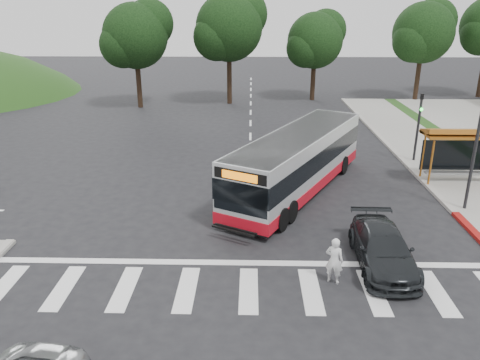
{
  "coord_description": "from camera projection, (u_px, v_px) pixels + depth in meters",
  "views": [
    {
      "loc": [
        0.03,
        -17.86,
        8.55
      ],
      "look_at": [
        -0.42,
        0.87,
        1.6
      ],
      "focal_mm": 35.0,
      "sensor_mm": 36.0,
      "label": 1
    }
  ],
  "objects": [
    {
      "name": "curb_east",
      "position": [
        406.0,
        163.0,
        26.98
      ],
      "size": [
        0.3,
        40.0,
        0.15
      ],
      "primitive_type": "cube",
      "color": "#9E9991",
      "rests_on": "ground"
    },
    {
      "name": "traffic_signal_ne_short",
      "position": [
        419.0,
        120.0,
        26.59
      ],
      "size": [
        0.18,
        0.37,
        4.0
      ],
      "color": "black",
      "rests_on": "ground"
    },
    {
      "name": "ground",
      "position": [
        249.0,
        223.0,
        19.71
      ],
      "size": [
        140.0,
        140.0,
        0.0
      ],
      "primitive_type": "plane",
      "color": "black",
      "rests_on": "ground"
    },
    {
      "name": "tree_north_b",
      "position": [
        316.0,
        40.0,
        43.91
      ],
      "size": [
        5.72,
        5.33,
        8.43
      ],
      "color": "black",
      "rests_on": "ground"
    },
    {
      "name": "tree_north_a",
      "position": [
        230.0,
        26.0,
        41.78
      ],
      "size": [
        6.6,
        6.15,
        10.17
      ],
      "color": "black",
      "rests_on": "ground"
    },
    {
      "name": "pedestrian",
      "position": [
        334.0,
        260.0,
        15.2
      ],
      "size": [
        0.69,
        0.59,
        1.61
      ],
      "primitive_type": "imported",
      "rotation": [
        0.0,
        0.0,
        2.72
      ],
      "color": "silver",
      "rests_on": "ground"
    },
    {
      "name": "crosswalk_ladder",
      "position": [
        249.0,
        290.0,
        15.02
      ],
      "size": [
        18.0,
        2.6,
        0.01
      ],
      "primitive_type": "cube",
      "color": "silver",
      "rests_on": "ground"
    },
    {
      "name": "tree_ne_a",
      "position": [
        424.0,
        32.0,
        43.43
      ],
      "size": [
        6.16,
        5.74,
        9.3
      ],
      "color": "black",
      "rests_on": "parking_lot"
    },
    {
      "name": "sidewalk_east",
      "position": [
        441.0,
        164.0,
        26.94
      ],
      "size": [
        4.0,
        40.0,
        0.12
      ],
      "primitive_type": "cube",
      "color": "gray",
      "rests_on": "ground"
    },
    {
      "name": "bus_shelter",
      "position": [
        465.0,
        138.0,
        23.44
      ],
      "size": [
        4.2,
        1.6,
        2.86
      ],
      "color": "#A75F1B",
      "rests_on": "sidewalk_east"
    },
    {
      "name": "traffic_signal_ne_tall",
      "position": [
        479.0,
        126.0,
        19.55
      ],
      "size": [
        0.18,
        0.37,
        6.5
      ],
      "color": "black",
      "rests_on": "ground"
    },
    {
      "name": "tree_north_c",
      "position": [
        136.0,
        35.0,
        40.3
      ],
      "size": [
        6.16,
        5.74,
        9.3
      ],
      "color": "black",
      "rests_on": "ground"
    },
    {
      "name": "dark_sedan",
      "position": [
        383.0,
        248.0,
        16.27
      ],
      "size": [
        1.93,
        4.55,
        1.31
      ],
      "primitive_type": "imported",
      "rotation": [
        0.0,
        0.0,
        -0.02
      ],
      "color": "black",
      "rests_on": "ground"
    },
    {
      "name": "transit_bus",
      "position": [
        298.0,
        163.0,
        22.58
      ],
      "size": [
        7.54,
        11.19,
        2.94
      ],
      "primitive_type": null,
      "rotation": [
        0.0,
        0.0,
        -0.49
      ],
      "color": "silver",
      "rests_on": "ground"
    }
  ]
}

